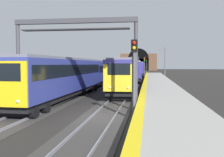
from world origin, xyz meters
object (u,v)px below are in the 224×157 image
Objects in this scene: train_main_approaching at (137,69)px; catenary_mast_near at (165,63)px; train_adjacent_platform at (102,71)px; railway_signal_far at (147,65)px; overhead_signal_gantry at (75,40)px; railway_signal_mid at (144,66)px; railway_signal_near at (134,73)px.

train_main_approaching is 10.89× the size of catenary_mast_near.
train_main_approaching reaches higher than train_adjacent_platform.
train_main_approaching is at bearing 72.14° from catenary_mast_near.
railway_signal_far is 0.58× the size of overhead_signal_gantry.
railway_signal_mid is 0.53× the size of overhead_signal_gantry.
railway_signal_near reaches higher than train_adjacent_platform.
train_main_approaching is at bearing -2.48° from railway_signal_far.
train_adjacent_platform is 24.87m from overhead_signal_gantry.
overhead_signal_gantry is (-24.57, -2.59, 2.88)m from train_adjacent_platform.
train_adjacent_platform is 11.92× the size of railway_signal_mid.
railway_signal_mid is (9.80, -7.11, 0.70)m from train_adjacent_platform.
catenary_mast_near is (6.74, -4.51, 0.73)m from railway_signal_mid.
catenary_mast_near is at bearing -12.40° from overhead_signal_gantry.
railway_signal_near is 0.99× the size of railway_signal_mid.
catenary_mast_near is at bearing 174.15° from railway_signal_near.
railway_signal_far is at bearing 5.50° from catenary_mast_near.
overhead_signal_gantry is 42.11m from catenary_mast_near.
train_main_approaching is 16.10× the size of railway_signal_mid.
railway_signal_mid is at bearing 146.20° from catenary_mast_near.
railway_signal_far reaches higher than railway_signal_near.
train_main_approaching is at bearing -167.62° from railway_signal_mid.
railway_signal_near is at bearing 0.00° from railway_signal_mid.
train_main_approaching is 44.80m from railway_signal_far.
train_adjacent_platform is 11.00× the size of railway_signal_far.
overhead_signal_gantry is (-43.18, 2.59, 2.86)m from train_main_approaching.
train_main_approaching is at bearing 165.57° from train_adjacent_platform.
train_adjacent_platform is 28.44m from railway_signal_near.
railway_signal_mid is (37.33, 0.00, 0.13)m from railway_signal_near.
railway_signal_mid is 34.73m from overhead_signal_gantry.
overhead_signal_gantry is at bearing -4.92° from train_main_approaching.
railway_signal_mid is 0.68× the size of catenary_mast_near.
railway_signal_far is (53.57, -0.00, 0.23)m from railway_signal_mid.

